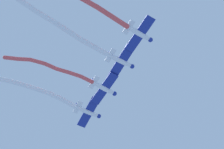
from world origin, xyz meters
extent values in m
ellipsoid|color=silver|center=(-2.58, -12.45, 72.48)|extent=(4.67, 3.28, 0.99)
sphere|color=navy|center=(-0.58, -13.61, 72.48)|extent=(1.15, 1.15, 0.84)
ellipsoid|color=#1E2847|center=(-2.05, -12.75, 72.85)|extent=(1.37, 1.18, 0.53)
cube|color=navy|center=(-2.43, -12.53, 72.35)|extent=(4.95, 6.90, 0.13)
cube|color=silver|center=(-4.33, -11.43, 72.57)|extent=(2.17, 2.84, 0.11)
cube|color=navy|center=(-4.25, -11.48, 73.08)|extent=(1.02, 0.66, 1.36)
cylinder|color=#DB4C4C|center=(-5.89, -10.51, 72.73)|extent=(3.07, 2.19, 1.53)
cylinder|color=#DB4C4C|center=(-8.37, -9.04, 73.35)|extent=(3.10, 2.22, 1.54)
cylinder|color=#DB4C4C|center=(-10.78, -7.51, 73.88)|extent=(2.95, 2.27, 1.37)
sphere|color=#DB4C4C|center=(-4.66, -11.24, 72.43)|extent=(0.84, 0.84, 0.84)
sphere|color=#DB4C4C|center=(-7.12, -9.78, 73.04)|extent=(0.84, 0.84, 0.84)
sphere|color=#DB4C4C|center=(-9.61, -8.29, 73.65)|extent=(0.84, 0.84, 0.84)
ellipsoid|color=silver|center=(0.65, -7.25, 72.78)|extent=(4.60, 3.44, 0.99)
sphere|color=navy|center=(2.59, -8.50, 72.78)|extent=(1.16, 1.16, 0.84)
ellipsoid|color=#1E2847|center=(1.15, -7.58, 73.15)|extent=(1.37, 1.21, 0.53)
cube|color=navy|center=(0.79, -7.34, 72.65)|extent=(5.19, 6.80, 0.13)
cube|color=silver|center=(-1.06, -6.15, 72.87)|extent=(2.26, 2.81, 0.11)
cube|color=navy|center=(-0.98, -6.21, 73.38)|extent=(0.99, 0.70, 1.36)
cylinder|color=white|center=(-2.59, -5.18, 72.89)|extent=(3.00, 2.29, 1.28)
cylinder|color=white|center=(-4.99, -3.74, 73.05)|extent=(2.83, 2.13, 0.90)
cylinder|color=white|center=(-7.53, -2.40, 73.12)|extent=(3.15, 2.14, 1.06)
cylinder|color=white|center=(-10.20, -1.08, 73.22)|extent=(3.04, 2.10, 0.95)
cylinder|color=white|center=(-12.77, 0.23, 73.24)|extent=(2.93, 2.11, 0.91)
cylinder|color=white|center=(-15.44, 1.57, 73.38)|extent=(3.30, 2.18, 1.23)
sphere|color=white|center=(-1.38, -5.94, 72.73)|extent=(0.89, 0.89, 0.89)
sphere|color=white|center=(-3.79, -4.41, 73.05)|extent=(0.89, 0.89, 0.89)
sphere|color=white|center=(-6.18, -3.06, 73.05)|extent=(0.89, 0.89, 0.89)
sphere|color=white|center=(-8.89, -1.73, 73.20)|extent=(0.89, 0.89, 0.89)
sphere|color=white|center=(-11.51, -0.43, 73.25)|extent=(0.89, 0.89, 0.89)
sphere|color=white|center=(-14.02, 0.89, 73.23)|extent=(0.89, 0.89, 0.89)
sphere|color=white|center=(-16.85, 2.26, 73.53)|extent=(0.89, 0.89, 0.89)
ellipsoid|color=silver|center=(3.87, -2.05, 72.48)|extent=(4.68, 3.26, 0.99)
sphere|color=navy|center=(5.87, -3.20, 72.48)|extent=(1.15, 1.15, 0.84)
ellipsoid|color=#1E2847|center=(4.39, -2.35, 72.85)|extent=(1.37, 1.17, 0.53)
cube|color=navy|center=(4.01, -2.13, 72.35)|extent=(4.92, 6.91, 0.13)
cube|color=silver|center=(2.11, -1.04, 72.57)|extent=(2.16, 2.84, 0.11)
cube|color=navy|center=(2.19, -1.09, 73.08)|extent=(1.02, 0.66, 1.36)
cylinder|color=#DB4C4C|center=(0.81, -0.27, 72.40)|extent=(2.30, 1.75, 0.75)
cylinder|color=#DB4C4C|center=(-0.91, 1.02, 72.45)|extent=(2.04, 1.90, 0.89)
cylinder|color=#DB4C4C|center=(-2.64, 2.45, 72.33)|extent=(2.49, 2.03, 1.17)
cylinder|color=#DB4C4C|center=(-4.51, 3.83, 72.16)|extent=(2.23, 1.84, 0.78)
cylinder|color=#DB4C4C|center=(-6.32, 5.41, 72.28)|extent=(2.36, 2.35, 0.89)
cylinder|color=#DB4C4C|center=(-7.83, 7.21, 72.28)|extent=(1.84, 2.13, 0.92)
cylinder|color=#DB4C4C|center=(-9.10, 8.96, 72.13)|extent=(1.97, 2.17, 0.87)
sphere|color=#DB4C4C|center=(1.77, -0.85, 72.43)|extent=(0.68, 0.68, 0.68)
sphere|color=#DB4C4C|center=(-0.16, 0.32, 72.37)|extent=(0.68, 0.68, 0.68)
sphere|color=#DB4C4C|center=(-1.67, 1.71, 72.54)|extent=(0.68, 0.68, 0.68)
sphere|color=#DB4C4C|center=(-3.61, 3.19, 72.12)|extent=(0.68, 0.68, 0.68)
sphere|color=#DB4C4C|center=(-5.41, 4.47, 72.20)|extent=(0.68, 0.68, 0.68)
sphere|color=#DB4C4C|center=(-7.23, 6.35, 72.37)|extent=(0.68, 0.68, 0.68)
sphere|color=#DB4C4C|center=(-8.42, 8.08, 72.20)|extent=(0.68, 0.68, 0.68)
sphere|color=#DB4C4C|center=(-9.79, 9.84, 72.06)|extent=(0.68, 0.68, 0.68)
ellipsoid|color=silver|center=(7.09, 3.15, 72.78)|extent=(4.52, 3.59, 0.99)
sphere|color=navy|center=(8.98, 1.82, 72.78)|extent=(1.17, 1.17, 0.84)
ellipsoid|color=#1E2847|center=(7.59, 2.80, 73.15)|extent=(1.37, 1.23, 0.53)
cube|color=navy|center=(7.23, 3.05, 72.65)|extent=(5.39, 6.69, 0.13)
cube|color=silver|center=(5.44, 4.32, 72.87)|extent=(2.33, 2.77, 0.11)
cube|color=navy|center=(5.51, 4.26, 73.38)|extent=(0.97, 0.74, 1.36)
cylinder|color=white|center=(3.86, 5.43, 73.10)|extent=(3.25, 2.52, 1.74)
cylinder|color=white|center=(1.63, 7.12, 73.71)|extent=(2.71, 2.30, 1.49)
cylinder|color=white|center=(-0.27, 8.92, 74.25)|extent=(2.72, 2.61, 1.62)
cylinder|color=white|center=(-2.03, 10.96, 74.91)|extent=(2.65, 2.67, 1.84)
cylinder|color=white|center=(-3.75, 12.96, 75.41)|extent=(2.53, 2.53, 1.21)
sphere|color=white|center=(5.12, 4.54, 72.73)|extent=(0.89, 0.89, 0.89)
sphere|color=white|center=(2.60, 6.32, 73.47)|extent=(0.89, 0.89, 0.89)
sphere|color=white|center=(0.66, 7.93, 73.96)|extent=(0.89, 0.89, 0.89)
sphere|color=white|center=(-1.19, 9.92, 74.54)|extent=(0.89, 0.89, 0.89)
sphere|color=white|center=(-2.87, 12.00, 75.29)|extent=(0.89, 0.89, 0.89)
sphere|color=white|center=(-4.64, 13.92, 75.53)|extent=(0.89, 0.89, 0.89)
camera|label=1|loc=(-28.56, -21.42, 7.88)|focal=66.65mm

